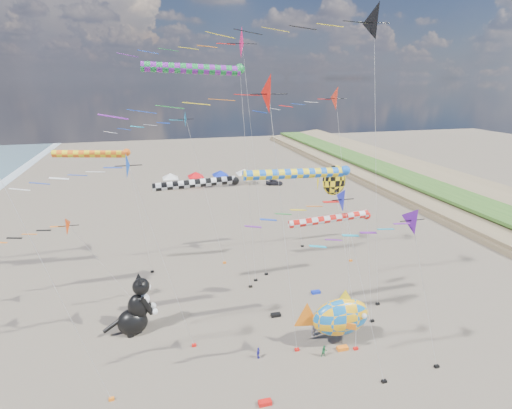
{
  "coord_description": "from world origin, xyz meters",
  "views": [
    {
      "loc": [
        -9.2,
        -18.5,
        21.09
      ],
      "look_at": [
        -1.16,
        12.0,
        11.11
      ],
      "focal_mm": 28.0,
      "sensor_mm": 36.0,
      "label": 1
    }
  ],
  "objects_px": {
    "child_blue": "(258,353)",
    "fish_inflatable": "(340,317)",
    "person_adult": "(314,327)",
    "child_green": "(324,351)",
    "parked_car": "(274,182)",
    "cat_inflatable": "(134,304)"
  },
  "relations": [
    {
      "from": "child_green",
      "to": "parked_car",
      "type": "xyz_separation_m",
      "value": [
        12.1,
        52.21,
        0.09
      ]
    },
    {
      "from": "person_adult",
      "to": "child_green",
      "type": "bearing_deg",
      "value": -123.46
    },
    {
      "from": "parked_car",
      "to": "person_adult",
      "type": "bearing_deg",
      "value": -176.7
    },
    {
      "from": "child_blue",
      "to": "parked_car",
      "type": "xyz_separation_m",
      "value": [
        17.19,
        51.02,
        0.11
      ]
    },
    {
      "from": "person_adult",
      "to": "child_green",
      "type": "relative_size",
      "value": 1.76
    },
    {
      "from": "child_blue",
      "to": "child_green",
      "type": "bearing_deg",
      "value": -67.65
    },
    {
      "from": "cat_inflatable",
      "to": "fish_inflatable",
      "type": "bearing_deg",
      "value": -27.57
    },
    {
      "from": "fish_inflatable",
      "to": "parked_car",
      "type": "bearing_deg",
      "value": 78.6
    },
    {
      "from": "person_adult",
      "to": "cat_inflatable",
      "type": "bearing_deg",
      "value": 134.48
    },
    {
      "from": "person_adult",
      "to": "child_blue",
      "type": "distance_m",
      "value": 5.57
    },
    {
      "from": "fish_inflatable",
      "to": "parked_car",
      "type": "relative_size",
      "value": 1.89
    },
    {
      "from": "parked_car",
      "to": "child_green",
      "type": "bearing_deg",
      "value": -176.29
    },
    {
      "from": "child_green",
      "to": "child_blue",
      "type": "bearing_deg",
      "value": 163.28
    },
    {
      "from": "person_adult",
      "to": "fish_inflatable",
      "type": "bearing_deg",
      "value": -73.39
    },
    {
      "from": "child_blue",
      "to": "fish_inflatable",
      "type": "bearing_deg",
      "value": -54.82
    },
    {
      "from": "cat_inflatable",
      "to": "child_green",
      "type": "xyz_separation_m",
      "value": [
        14.43,
        -7.31,
        -2.14
      ]
    },
    {
      "from": "cat_inflatable",
      "to": "child_blue",
      "type": "distance_m",
      "value": 11.37
    },
    {
      "from": "fish_inflatable",
      "to": "child_green",
      "type": "height_order",
      "value": "fish_inflatable"
    },
    {
      "from": "child_green",
      "to": "parked_car",
      "type": "bearing_deg",
      "value": 73.35
    },
    {
      "from": "fish_inflatable",
      "to": "person_adult",
      "type": "distance_m",
      "value": 2.8
    },
    {
      "from": "fish_inflatable",
      "to": "parked_car",
      "type": "xyz_separation_m",
      "value": [
        10.3,
        51.06,
        -2.02
      ]
    },
    {
      "from": "person_adult",
      "to": "child_green",
      "type": "height_order",
      "value": "person_adult"
    }
  ]
}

